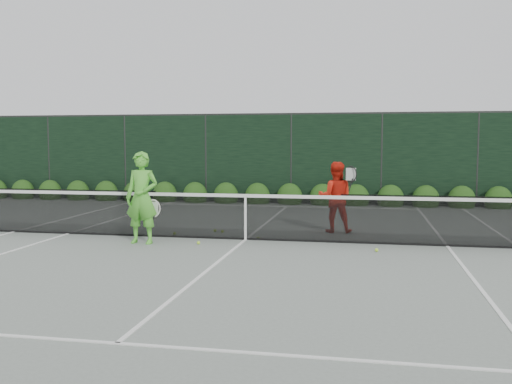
# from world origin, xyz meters

# --- Properties ---
(ground) EXTENTS (80.00, 80.00, 0.00)m
(ground) POSITION_xyz_m (0.00, 0.00, 0.00)
(ground) COLOR slate
(ground) RESTS_ON ground
(tennis_net) EXTENTS (12.90, 0.10, 1.07)m
(tennis_net) POSITION_xyz_m (-0.02, 0.00, 0.53)
(tennis_net) COLOR #103220
(tennis_net) RESTS_ON ground
(player_woman) EXTENTS (0.71, 0.49, 1.89)m
(player_woman) POSITION_xyz_m (-2.00, -0.80, 0.94)
(player_woman) COLOR #5AC539
(player_woman) RESTS_ON ground
(player_man) EXTENTS (0.89, 0.64, 1.63)m
(player_man) POSITION_xyz_m (1.82, 1.40, 0.82)
(player_man) COLOR red
(player_man) RESTS_ON ground
(court_lines) EXTENTS (11.03, 23.83, 0.01)m
(court_lines) POSITION_xyz_m (0.00, 0.00, 0.01)
(court_lines) COLOR white
(court_lines) RESTS_ON ground
(windscreen_fence) EXTENTS (32.00, 21.07, 3.06)m
(windscreen_fence) POSITION_xyz_m (0.00, -2.71, 1.51)
(windscreen_fence) COLOR black
(windscreen_fence) RESTS_ON ground
(hedge_row) EXTENTS (31.66, 0.65, 0.94)m
(hedge_row) POSITION_xyz_m (-0.00, 7.15, 0.23)
(hedge_row) COLOR #15380F
(hedge_row) RESTS_ON ground
(tennis_balls) EXTENTS (4.67, 1.81, 0.07)m
(tennis_balls) POSITION_xyz_m (-0.44, -0.02, 0.03)
(tennis_balls) COLOR #BEF536
(tennis_balls) RESTS_ON ground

